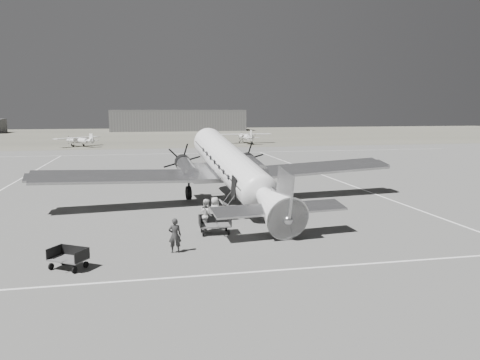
{
  "coord_description": "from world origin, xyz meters",
  "views": [
    {
      "loc": [
        -6.11,
        -32.23,
        6.73
      ],
      "look_at": [
        -0.04,
        -2.89,
        2.2
      ],
      "focal_mm": 35.0,
      "sensor_mm": 36.0,
      "label": 1
    }
  ],
  "objects_px": {
    "light_plane_left": "(79,141)",
    "baggage_cart_near": "(215,225)",
    "hangar_main": "(178,120)",
    "ground_crew": "(175,235)",
    "ramp_agent": "(207,215)",
    "light_plane_right": "(246,138)",
    "dc3_airliner": "(234,170)",
    "passenger": "(215,211)",
    "baggage_cart_far": "(68,258)"
  },
  "relations": [
    {
      "from": "light_plane_left",
      "to": "baggage_cart_near",
      "type": "height_order",
      "value": "light_plane_left"
    },
    {
      "from": "hangar_main",
      "to": "ground_crew",
      "type": "relative_size",
      "value": 25.11
    },
    {
      "from": "light_plane_left",
      "to": "ramp_agent",
      "type": "distance_m",
      "value": 66.13
    },
    {
      "from": "hangar_main",
      "to": "baggage_cart_near",
      "type": "distance_m",
      "value": 127.9
    },
    {
      "from": "baggage_cart_near",
      "to": "ramp_agent",
      "type": "xyz_separation_m",
      "value": [
        -0.36,
        0.66,
        0.41
      ]
    },
    {
      "from": "light_plane_left",
      "to": "hangar_main",
      "type": "bearing_deg",
      "value": 26.14
    },
    {
      "from": "light_plane_right",
      "to": "ramp_agent",
      "type": "bearing_deg",
      "value": -105.95
    },
    {
      "from": "dc3_airliner",
      "to": "passenger",
      "type": "height_order",
      "value": "dc3_airliner"
    },
    {
      "from": "ramp_agent",
      "to": "passenger",
      "type": "relative_size",
      "value": 1.09
    },
    {
      "from": "light_plane_right",
      "to": "passenger",
      "type": "bearing_deg",
      "value": -105.67
    },
    {
      "from": "light_plane_left",
      "to": "baggage_cart_far",
      "type": "bearing_deg",
      "value": -127.18
    },
    {
      "from": "light_plane_right",
      "to": "baggage_cart_near",
      "type": "distance_m",
      "value": 68.85
    },
    {
      "from": "light_plane_right",
      "to": "passenger",
      "type": "distance_m",
      "value": 66.94
    },
    {
      "from": "hangar_main",
      "to": "light_plane_right",
      "type": "distance_m",
      "value": 61.5
    },
    {
      "from": "light_plane_left",
      "to": "light_plane_right",
      "type": "xyz_separation_m",
      "value": [
        31.67,
        1.75,
        0.14
      ]
    },
    {
      "from": "passenger",
      "to": "ground_crew",
      "type": "bearing_deg",
      "value": 127.86
    },
    {
      "from": "dc3_airliner",
      "to": "baggage_cart_near",
      "type": "relative_size",
      "value": 15.06
    },
    {
      "from": "light_plane_right",
      "to": "ground_crew",
      "type": "distance_m",
      "value": 72.3
    },
    {
      "from": "ramp_agent",
      "to": "baggage_cart_far",
      "type": "bearing_deg",
      "value": 119.87
    },
    {
      "from": "light_plane_left",
      "to": "ramp_agent",
      "type": "relative_size",
      "value": 5.11
    },
    {
      "from": "baggage_cart_far",
      "to": "passenger",
      "type": "bearing_deg",
      "value": 73.17
    },
    {
      "from": "baggage_cart_near",
      "to": "baggage_cart_far",
      "type": "xyz_separation_m",
      "value": [
        -6.97,
        -4.35,
        -0.05
      ]
    },
    {
      "from": "light_plane_left",
      "to": "ground_crew",
      "type": "height_order",
      "value": "light_plane_left"
    },
    {
      "from": "hangar_main",
      "to": "dc3_airliner",
      "type": "relative_size",
      "value": 1.55
    },
    {
      "from": "dc3_airliner",
      "to": "passenger",
      "type": "distance_m",
      "value": 5.58
    },
    {
      "from": "light_plane_right",
      "to": "hangar_main",
      "type": "bearing_deg",
      "value": 96.73
    },
    {
      "from": "hangar_main",
      "to": "baggage_cart_near",
      "type": "xyz_separation_m",
      "value": [
        -7.43,
        -127.65,
        -2.79
      ]
    },
    {
      "from": "passenger",
      "to": "light_plane_left",
      "type": "bearing_deg",
      "value": -9.69
    },
    {
      "from": "baggage_cart_near",
      "to": "ground_crew",
      "type": "distance_m",
      "value": 3.79
    },
    {
      "from": "ground_crew",
      "to": "light_plane_left",
      "type": "bearing_deg",
      "value": -75.38
    },
    {
      "from": "dc3_airliner",
      "to": "ground_crew",
      "type": "height_order",
      "value": "dc3_airliner"
    },
    {
      "from": "light_plane_left",
      "to": "passenger",
      "type": "distance_m",
      "value": 65.08
    },
    {
      "from": "baggage_cart_near",
      "to": "ground_crew",
      "type": "height_order",
      "value": "ground_crew"
    },
    {
      "from": "baggage_cart_near",
      "to": "dc3_airliner",
      "type": "bearing_deg",
      "value": 71.68
    },
    {
      "from": "ground_crew",
      "to": "ramp_agent",
      "type": "xyz_separation_m",
      "value": [
        2.0,
        3.62,
        0.08
      ]
    },
    {
      "from": "light_plane_right",
      "to": "baggage_cart_near",
      "type": "bearing_deg",
      "value": -105.53
    },
    {
      "from": "dc3_airliner",
      "to": "passenger",
      "type": "bearing_deg",
      "value": -120.0
    },
    {
      "from": "dc3_airliner",
      "to": "baggage_cart_far",
      "type": "bearing_deg",
      "value": -136.82
    },
    {
      "from": "hangar_main",
      "to": "ramp_agent",
      "type": "distance_m",
      "value": 127.25
    },
    {
      "from": "baggage_cart_near",
      "to": "passenger",
      "type": "relative_size",
      "value": 1.07
    },
    {
      "from": "dc3_airliner",
      "to": "baggage_cart_far",
      "type": "height_order",
      "value": "dc3_airliner"
    },
    {
      "from": "hangar_main",
      "to": "light_plane_right",
      "type": "bearing_deg",
      "value": -81.56
    },
    {
      "from": "light_plane_left",
      "to": "baggage_cart_near",
      "type": "relative_size",
      "value": 5.19
    },
    {
      "from": "hangar_main",
      "to": "baggage_cart_far",
      "type": "relative_size",
      "value": 26.17
    },
    {
      "from": "baggage_cart_far",
      "to": "ground_crew",
      "type": "distance_m",
      "value": 4.83
    },
    {
      "from": "light_plane_right",
      "to": "baggage_cart_far",
      "type": "distance_m",
      "value": 74.95
    },
    {
      "from": "ground_crew",
      "to": "passenger",
      "type": "xyz_separation_m",
      "value": [
        2.65,
        4.84,
        0.0
      ]
    },
    {
      "from": "light_plane_right",
      "to": "ground_crew",
      "type": "xyz_separation_m",
      "value": [
        -18.81,
        -69.81,
        -0.27
      ]
    },
    {
      "from": "light_plane_left",
      "to": "ramp_agent",
      "type": "bearing_deg",
      "value": -120.97
    },
    {
      "from": "ramp_agent",
      "to": "light_plane_right",
      "type": "bearing_deg",
      "value": -21.55
    }
  ]
}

